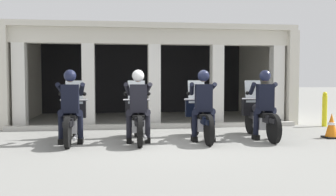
{
  "coord_description": "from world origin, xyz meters",
  "views": [
    {
      "loc": [
        -1.16,
        -8.12,
        1.42
      ],
      "look_at": [
        0.0,
        0.46,
        0.94
      ],
      "focal_mm": 40.13,
      "sensor_mm": 36.0,
      "label": 1
    }
  ],
  "objects_px": {
    "motorcycle_far_right": "(260,117)",
    "police_officer_center_right": "(203,99)",
    "motorcycle_center_right": "(200,118)",
    "bollard_kerbside": "(325,109)",
    "police_officer_far_right": "(264,99)",
    "police_officer_far_left": "(70,100)",
    "traffic_cone_flank": "(332,126)",
    "motorcycle_far_left": "(72,119)",
    "motorcycle_center_left": "(138,118)",
    "police_officer_center_left": "(138,100)"
  },
  "relations": [
    {
      "from": "motorcycle_far_left",
      "to": "motorcycle_center_right",
      "type": "relative_size",
      "value": 1.0
    },
    {
      "from": "motorcycle_far_right",
      "to": "police_officer_center_right",
      "type": "bearing_deg",
      "value": -176.29
    },
    {
      "from": "motorcycle_far_right",
      "to": "motorcycle_center_left",
      "type": "bearing_deg",
      "value": 171.37
    },
    {
      "from": "motorcycle_center_left",
      "to": "police_officer_center_left",
      "type": "bearing_deg",
      "value": -98.55
    },
    {
      "from": "motorcycle_far_right",
      "to": "bollard_kerbside",
      "type": "relative_size",
      "value": 2.03
    },
    {
      "from": "motorcycle_far_left",
      "to": "police_officer_center_right",
      "type": "xyz_separation_m",
      "value": [
        2.87,
        -0.37,
        0.44
      ]
    },
    {
      "from": "police_officer_far_left",
      "to": "motorcycle_far_right",
      "type": "relative_size",
      "value": 0.78
    },
    {
      "from": "bollard_kerbside",
      "to": "police_officer_center_left",
      "type": "bearing_deg",
      "value": -159.87
    },
    {
      "from": "police_officer_far_left",
      "to": "traffic_cone_flank",
      "type": "distance_m",
      "value": 5.99
    },
    {
      "from": "police_officer_far_right",
      "to": "traffic_cone_flank",
      "type": "bearing_deg",
      "value": -9.86
    },
    {
      "from": "police_officer_far_left",
      "to": "motorcycle_center_right",
      "type": "distance_m",
      "value": 2.91
    },
    {
      "from": "motorcycle_far_left",
      "to": "motorcycle_center_left",
      "type": "bearing_deg",
      "value": -6.25
    },
    {
      "from": "motorcycle_center_right",
      "to": "traffic_cone_flank",
      "type": "relative_size",
      "value": 3.46
    },
    {
      "from": "motorcycle_center_left",
      "to": "traffic_cone_flank",
      "type": "relative_size",
      "value": 3.46
    },
    {
      "from": "police_officer_center_left",
      "to": "motorcycle_far_left",
      "type": "bearing_deg",
      "value": 157.45
    },
    {
      "from": "motorcycle_far_left",
      "to": "traffic_cone_flank",
      "type": "bearing_deg",
      "value": -6.22
    },
    {
      "from": "police_officer_far_left",
      "to": "motorcycle_center_left",
      "type": "xyz_separation_m",
      "value": [
        1.44,
        0.2,
        -0.44
      ]
    },
    {
      "from": "motorcycle_far_left",
      "to": "police_officer_far_left",
      "type": "relative_size",
      "value": 1.29
    },
    {
      "from": "police_officer_center_right",
      "to": "motorcycle_far_right",
      "type": "bearing_deg",
      "value": 11.33
    },
    {
      "from": "police_officer_far_right",
      "to": "bollard_kerbside",
      "type": "relative_size",
      "value": 1.58
    },
    {
      "from": "motorcycle_center_right",
      "to": "motorcycle_far_left",
      "type": "bearing_deg",
      "value": 176.31
    },
    {
      "from": "motorcycle_center_left",
      "to": "motorcycle_far_right",
      "type": "xyz_separation_m",
      "value": [
        2.87,
        0.04,
        0.0
      ]
    },
    {
      "from": "traffic_cone_flank",
      "to": "bollard_kerbside",
      "type": "distance_m",
      "value": 2.22
    },
    {
      "from": "police_officer_center_left",
      "to": "police_officer_far_right",
      "type": "relative_size",
      "value": 1.0
    },
    {
      "from": "motorcycle_center_right",
      "to": "police_officer_far_right",
      "type": "xyz_separation_m",
      "value": [
        1.43,
        -0.23,
        0.44
      ]
    },
    {
      "from": "police_officer_far_right",
      "to": "traffic_cone_flank",
      "type": "height_order",
      "value": "police_officer_far_right"
    },
    {
      "from": "motorcycle_center_left",
      "to": "motorcycle_center_right",
      "type": "relative_size",
      "value": 1.0
    },
    {
      "from": "police_officer_far_right",
      "to": "motorcycle_center_right",
      "type": "bearing_deg",
      "value": 161.38
    },
    {
      "from": "bollard_kerbside",
      "to": "police_officer_far_right",
      "type": "bearing_deg",
      "value": -143.13
    },
    {
      "from": "motorcycle_far_left",
      "to": "bollard_kerbside",
      "type": "distance_m",
      "value": 7.13
    },
    {
      "from": "police_officer_far_left",
      "to": "motorcycle_far_right",
      "type": "height_order",
      "value": "police_officer_far_left"
    },
    {
      "from": "police_officer_far_right",
      "to": "bollard_kerbside",
      "type": "xyz_separation_m",
      "value": [
        2.63,
        1.97,
        -0.44
      ]
    },
    {
      "from": "motorcycle_far_right",
      "to": "bollard_kerbside",
      "type": "bearing_deg",
      "value": 23.23
    },
    {
      "from": "police_officer_center_left",
      "to": "motorcycle_far_right",
      "type": "distance_m",
      "value": 2.92
    },
    {
      "from": "bollard_kerbside",
      "to": "motorcycle_center_left",
      "type": "bearing_deg",
      "value": -162.52
    },
    {
      "from": "motorcycle_center_left",
      "to": "bollard_kerbside",
      "type": "relative_size",
      "value": 2.03
    },
    {
      "from": "motorcycle_center_left",
      "to": "police_officer_center_left",
      "type": "xyz_separation_m",
      "value": [
        -0.0,
        -0.28,
        0.44
      ]
    },
    {
      "from": "police_officer_far_left",
      "to": "motorcycle_far_right",
      "type": "xyz_separation_m",
      "value": [
        4.31,
        0.25,
        -0.44
      ]
    },
    {
      "from": "police_officer_center_right",
      "to": "police_officer_far_right",
      "type": "bearing_deg",
      "value": 0.25
    },
    {
      "from": "police_officer_far_left",
      "to": "police_officer_center_left",
      "type": "bearing_deg",
      "value": -6.25
    },
    {
      "from": "motorcycle_far_left",
      "to": "bollard_kerbside",
      "type": "bearing_deg",
      "value": 10.36
    },
    {
      "from": "bollard_kerbside",
      "to": "police_officer_center_right",
      "type": "bearing_deg",
      "value": -153.51
    },
    {
      "from": "motorcycle_far_left",
      "to": "motorcycle_center_left",
      "type": "xyz_separation_m",
      "value": [
        1.43,
        -0.08,
        0.0
      ]
    },
    {
      "from": "motorcycle_center_left",
      "to": "motorcycle_center_right",
      "type": "height_order",
      "value": "same"
    },
    {
      "from": "motorcycle_center_right",
      "to": "motorcycle_far_right",
      "type": "distance_m",
      "value": 1.44
    },
    {
      "from": "police_officer_far_left",
      "to": "motorcycle_center_right",
      "type": "height_order",
      "value": "police_officer_far_left"
    },
    {
      "from": "motorcycle_center_right",
      "to": "bollard_kerbside",
      "type": "distance_m",
      "value": 4.42
    },
    {
      "from": "police_officer_center_right",
      "to": "motorcycle_far_right",
      "type": "xyz_separation_m",
      "value": [
        1.44,
        0.34,
        -0.44
      ]
    },
    {
      "from": "motorcycle_far_left",
      "to": "police_officer_center_right",
      "type": "height_order",
      "value": "police_officer_center_right"
    },
    {
      "from": "motorcycle_center_right",
      "to": "motorcycle_far_right",
      "type": "bearing_deg",
      "value": 0.25
    }
  ]
}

